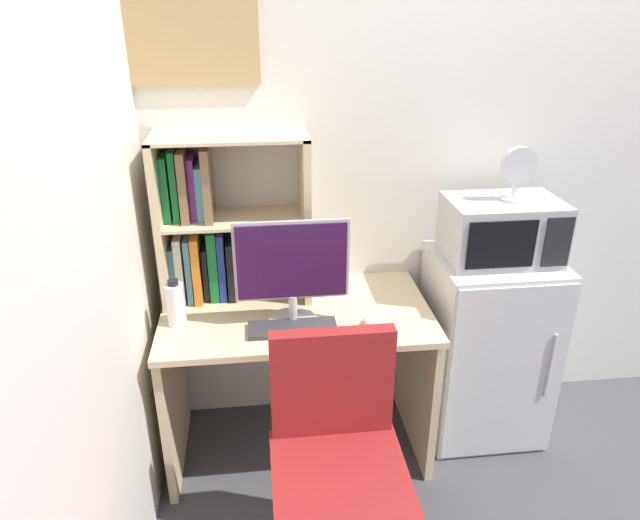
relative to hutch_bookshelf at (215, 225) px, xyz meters
The scene contains 12 objects.
wall_back 1.72m from the hutch_bookshelf, ahead, with size 6.40×0.04×2.60m, color silver.
desk 0.69m from the hutch_bookshelf, 30.42° to the right, with size 1.16×0.66×0.76m.
hutch_bookshelf is the anchor object (origin of this frame).
monitor 0.44m from the hutch_bookshelf, 43.08° to the right, with size 0.46×0.20×0.45m.
keyboard 0.58m from the hutch_bookshelf, 49.60° to the right, with size 0.36×0.13×0.02m, color #333338.
computer_mouse 0.79m from the hutch_bookshelf, 29.44° to the right, with size 0.06×0.09×0.04m, color silver.
water_bottle 0.39m from the hutch_bookshelf, 123.43° to the right, with size 0.08×0.08×0.20m.
mini_fridge 1.41m from the hutch_bookshelf, ahead, with size 0.55×0.51×0.93m.
microwave 1.26m from the hutch_bookshelf, ahead, with size 0.49×0.33×0.27m.
desk_fan 1.31m from the hutch_bookshelf, ahead, with size 0.15×0.11×0.23m.
desk_chair 1.17m from the hutch_bookshelf, 63.64° to the right, with size 0.53×0.53×0.95m.
wall_corkboard 0.85m from the hutch_bookshelf, 145.06° to the left, with size 0.80×0.02×0.49m, color tan.
Camera 1 is at (-1.12, -2.50, 1.99)m, focal length 32.21 mm.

